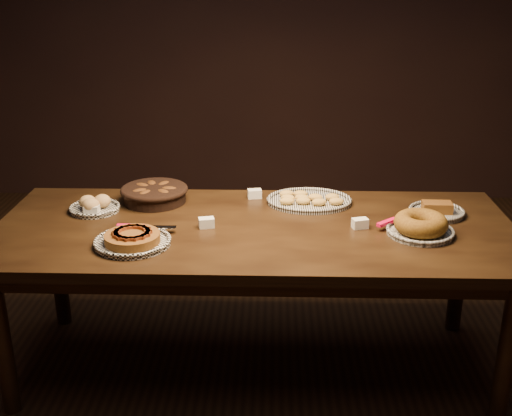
{
  "coord_description": "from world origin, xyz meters",
  "views": [
    {
      "loc": [
        0.09,
        -2.72,
        1.88
      ],
      "look_at": [
        0.0,
        0.05,
        0.82
      ],
      "focal_mm": 45.0,
      "sensor_mm": 36.0,
      "label": 1
    }
  ],
  "objects_px": {
    "buffet_table": "(255,241)",
    "madeleine_platter": "(309,200)",
    "bundt_cake_plate": "(420,226)",
    "apple_tart_plate": "(133,239)"
  },
  "relations": [
    {
      "from": "madeleine_platter",
      "to": "bundt_cake_plate",
      "type": "distance_m",
      "value": 0.61
    },
    {
      "from": "buffet_table",
      "to": "madeleine_platter",
      "type": "xyz_separation_m",
      "value": [
        0.26,
        0.31,
        0.09
      ]
    },
    {
      "from": "apple_tart_plate",
      "to": "madeleine_platter",
      "type": "relative_size",
      "value": 0.79
    },
    {
      "from": "buffet_table",
      "to": "bundt_cake_plate",
      "type": "xyz_separation_m",
      "value": [
        0.74,
        -0.07,
        0.11
      ]
    },
    {
      "from": "apple_tart_plate",
      "to": "buffet_table",
      "type": "bearing_deg",
      "value": 15.26
    },
    {
      "from": "buffet_table",
      "to": "apple_tart_plate",
      "type": "relative_size",
      "value": 7.19
    },
    {
      "from": "buffet_table",
      "to": "bundt_cake_plate",
      "type": "height_order",
      "value": "bundt_cake_plate"
    },
    {
      "from": "buffet_table",
      "to": "madeleine_platter",
      "type": "height_order",
      "value": "madeleine_platter"
    },
    {
      "from": "apple_tart_plate",
      "to": "bundt_cake_plate",
      "type": "bearing_deg",
      "value": -1.13
    },
    {
      "from": "apple_tart_plate",
      "to": "madeleine_platter",
      "type": "xyz_separation_m",
      "value": [
        0.78,
        0.53,
        -0.01
      ]
    }
  ]
}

